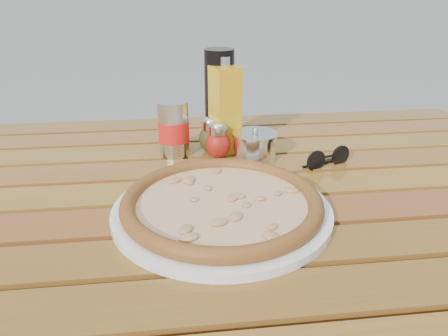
{
  "coord_description": "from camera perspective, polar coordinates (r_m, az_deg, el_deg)",
  "views": [
    {
      "loc": [
        -0.09,
        -0.73,
        1.11
      ],
      "look_at": [
        0.0,
        0.02,
        0.78
      ],
      "focal_mm": 35.0,
      "sensor_mm": 36.0,
      "label": 1
    }
  ],
  "objects": [
    {
      "name": "soda_can",
      "position": [
        0.95,
        -6.58,
        5.06
      ],
      "size": [
        0.08,
        0.08,
        0.12
      ],
      "rotation": [
        0.0,
        0.0,
        -0.14
      ],
      "color": "silver",
      "rests_on": "table"
    },
    {
      "name": "pepper_shaker",
      "position": [
        0.94,
        -0.79,
        3.61
      ],
      "size": [
        0.06,
        0.06,
        0.08
      ],
      "rotation": [
        0.0,
        0.0,
        -0.1
      ],
      "color": "#B11C14",
      "rests_on": "table"
    },
    {
      "name": "sunglasses",
      "position": [
        0.93,
        13.35,
        1.19
      ],
      "size": [
        0.11,
        0.06,
        0.04
      ],
      "rotation": [
        0.0,
        0.0,
        0.35
      ],
      "color": "black",
      "rests_on": "table"
    },
    {
      "name": "table",
      "position": [
        0.85,
        0.16,
        -7.06
      ],
      "size": [
        1.4,
        0.9,
        0.75
      ],
      "color": "#351C0C",
      "rests_on": "ground"
    },
    {
      "name": "olive_oil_cruet",
      "position": [
        0.96,
        0.14,
        7.65
      ],
      "size": [
        0.07,
        0.07,
        0.21
      ],
      "rotation": [
        0.0,
        0.0,
        0.36
      ],
      "color": "gold",
      "rests_on": "table"
    },
    {
      "name": "dark_bottle",
      "position": [
        0.99,
        -0.6,
        8.96
      ],
      "size": [
        0.07,
        0.07,
        0.22
      ],
      "primitive_type": "cylinder",
      "rotation": [
        0.0,
        0.0,
        0.05
      ],
      "color": "black",
      "rests_on": "table"
    },
    {
      "name": "plate",
      "position": [
        0.72,
        -0.28,
        -5.6
      ],
      "size": [
        0.39,
        0.39,
        0.01
      ],
      "primitive_type": "cylinder",
      "rotation": [
        0.0,
        0.0,
        0.09
      ],
      "color": "silver",
      "rests_on": "table"
    },
    {
      "name": "parmesan_tin",
      "position": [
        0.93,
        4.04,
        2.93
      ],
      "size": [
        0.11,
        0.11,
        0.07
      ],
      "rotation": [
        0.0,
        0.0,
        -0.18
      ],
      "color": "white",
      "rests_on": "table"
    },
    {
      "name": "pizza",
      "position": [
        0.71,
        -0.28,
        -4.5
      ],
      "size": [
        0.35,
        0.35,
        0.03
      ],
      "rotation": [
        0.0,
        0.0,
        0.06
      ],
      "color": "beige",
      "rests_on": "plate"
    },
    {
      "name": "oregano_shaker",
      "position": [
        0.97,
        -1.7,
        4.3
      ],
      "size": [
        0.06,
        0.06,
        0.08
      ],
      "rotation": [
        0.0,
        0.0,
        0.18
      ],
      "color": "#3C4019",
      "rests_on": "table"
    }
  ]
}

